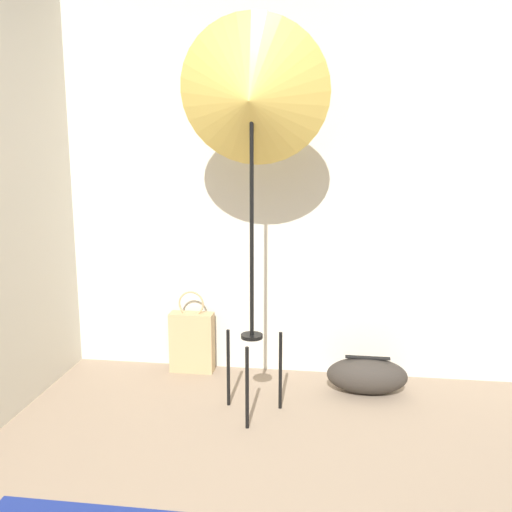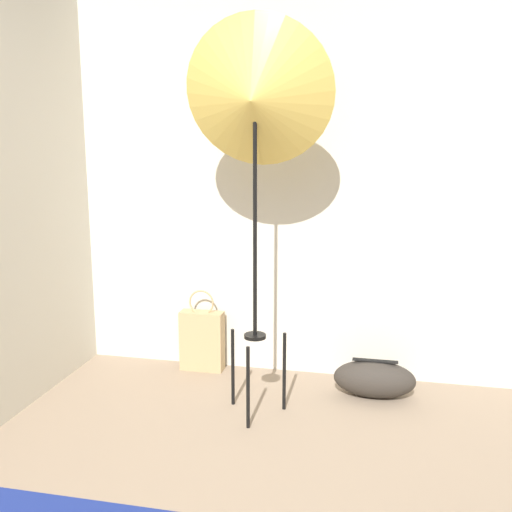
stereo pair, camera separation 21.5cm
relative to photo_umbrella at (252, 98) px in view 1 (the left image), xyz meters
The scene contains 4 objects.
wall_back 0.82m from the photo_umbrella, 91.56° to the left, with size 8.00×0.05×2.60m.
photo_umbrella is the anchor object (origin of this frame).
tote_bag 1.70m from the photo_umbrella, 130.93° to the left, with size 0.29×0.11×0.55m.
duffel_bag 1.79m from the photo_umbrella, 29.30° to the left, with size 0.49×0.23×0.23m.
Camera 1 is at (0.49, -1.39, 1.55)m, focal length 42.00 mm.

